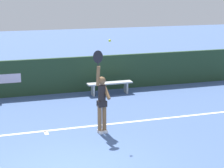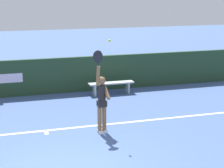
# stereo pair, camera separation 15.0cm
# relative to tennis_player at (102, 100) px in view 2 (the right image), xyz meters

# --- Properties ---
(back_wall) EXTENTS (16.96, 0.17, 1.34)m
(back_wall) POSITION_rel_tennis_player_xyz_m (-1.47, 4.53, -0.27)
(back_wall) COLOR #223C25
(back_wall) RESTS_ON ground
(tennis_player) EXTENTS (0.45, 0.42, 2.29)m
(tennis_player) POSITION_rel_tennis_player_xyz_m (0.00, 0.00, 0.00)
(tennis_player) COLOR brown
(tennis_player) RESTS_ON ground
(tennis_ball) EXTENTS (0.07, 0.07, 0.07)m
(tennis_ball) POSITION_rel_tennis_player_xyz_m (0.14, -0.28, 1.62)
(tennis_ball) COLOR #C8E133
(courtside_bench_near) EXTENTS (1.70, 0.36, 0.45)m
(courtside_bench_near) POSITION_rel_tennis_player_xyz_m (1.41, 3.80, -0.58)
(courtside_bench_near) COLOR #AFB7B8
(courtside_bench_near) RESTS_ON ground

